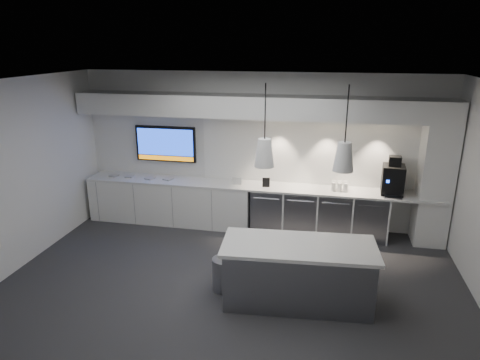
% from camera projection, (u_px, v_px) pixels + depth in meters
% --- Properties ---
extents(floor, '(7.00, 7.00, 0.00)m').
position_uv_depth(floor, '(231.00, 286.00, 6.46)').
color(floor, '#2F2F31').
rests_on(floor, ground).
extents(ceiling, '(7.00, 7.00, 0.00)m').
position_uv_depth(ceiling, '(230.00, 84.00, 5.54)').
color(ceiling, black).
rests_on(ceiling, wall_back).
extents(wall_back, '(7.00, 0.00, 7.00)m').
position_uv_depth(wall_back, '(259.00, 151.00, 8.33)').
color(wall_back, white).
rests_on(wall_back, floor).
extents(wall_front, '(7.00, 0.00, 7.00)m').
position_uv_depth(wall_front, '(166.00, 288.00, 3.67)').
color(wall_front, white).
rests_on(wall_front, floor).
extents(wall_left, '(0.00, 7.00, 7.00)m').
position_uv_depth(wall_left, '(12.00, 177.00, 6.67)').
color(wall_left, white).
rests_on(wall_left, floor).
extents(back_counter, '(6.80, 0.65, 0.04)m').
position_uv_depth(back_counter, '(256.00, 186.00, 8.22)').
color(back_counter, silver).
rests_on(back_counter, left_base_cabinets).
extents(left_base_cabinets, '(3.30, 0.63, 0.86)m').
position_uv_depth(left_base_cabinets, '(171.00, 201.00, 8.69)').
color(left_base_cabinets, white).
rests_on(left_base_cabinets, floor).
extents(fridge_unit_a, '(0.60, 0.61, 0.85)m').
position_uv_depth(fridge_unit_a, '(268.00, 209.00, 8.31)').
color(fridge_unit_a, gray).
rests_on(fridge_unit_a, floor).
extents(fridge_unit_b, '(0.60, 0.61, 0.85)m').
position_uv_depth(fridge_unit_b, '(301.00, 211.00, 8.19)').
color(fridge_unit_b, gray).
rests_on(fridge_unit_b, floor).
extents(fridge_unit_c, '(0.60, 0.61, 0.85)m').
position_uv_depth(fridge_unit_c, '(334.00, 214.00, 8.07)').
color(fridge_unit_c, gray).
rests_on(fridge_unit_c, floor).
extents(fridge_unit_d, '(0.60, 0.61, 0.85)m').
position_uv_depth(fridge_unit_d, '(369.00, 217.00, 7.95)').
color(fridge_unit_d, gray).
rests_on(fridge_unit_d, floor).
extents(backsplash, '(4.60, 0.03, 1.30)m').
position_uv_depth(backsplash, '(321.00, 151.00, 8.07)').
color(backsplash, white).
rests_on(backsplash, wall_back).
extents(soffit, '(6.90, 0.60, 0.40)m').
position_uv_depth(soffit, '(257.00, 106.00, 7.78)').
color(soffit, white).
rests_on(soffit, wall_back).
extents(column, '(0.55, 0.55, 2.60)m').
position_uv_depth(column, '(436.00, 175.00, 7.50)').
color(column, white).
rests_on(column, floor).
extents(wall_tv, '(1.25, 0.07, 0.72)m').
position_uv_depth(wall_tv, '(166.00, 144.00, 8.63)').
color(wall_tv, black).
rests_on(wall_tv, wall_back).
extents(island, '(2.16, 1.05, 0.89)m').
position_uv_depth(island, '(298.00, 273.00, 5.94)').
color(island, gray).
rests_on(island, floor).
extents(bin, '(0.36, 0.36, 0.50)m').
position_uv_depth(bin, '(224.00, 274.00, 6.31)').
color(bin, gray).
rests_on(bin, floor).
extents(coffee_machine, '(0.41, 0.57, 0.69)m').
position_uv_depth(coffee_machine, '(393.00, 178.00, 7.67)').
color(coffee_machine, black).
rests_on(coffee_machine, back_counter).
extents(sign_black, '(0.14, 0.04, 0.18)m').
position_uv_depth(sign_black, '(266.00, 182.00, 8.08)').
color(sign_black, black).
rests_on(sign_black, back_counter).
extents(sign_white, '(0.18, 0.02, 0.14)m').
position_uv_depth(sign_white, '(237.00, 181.00, 8.23)').
color(sign_white, silver).
rests_on(sign_white, back_counter).
extents(cup_cluster, '(0.30, 0.19, 0.16)m').
position_uv_depth(cup_cluster, '(340.00, 186.00, 7.88)').
color(cup_cluster, white).
rests_on(cup_cluster, back_counter).
extents(tray_a, '(0.19, 0.19, 0.02)m').
position_uv_depth(tray_a, '(114.00, 176.00, 8.75)').
color(tray_a, '#A2A2A2').
rests_on(tray_a, back_counter).
extents(tray_b, '(0.17, 0.17, 0.02)m').
position_uv_depth(tray_b, '(129.00, 176.00, 8.70)').
color(tray_b, '#A2A2A2').
rests_on(tray_b, back_counter).
extents(tray_c, '(0.20, 0.20, 0.02)m').
position_uv_depth(tray_c, '(150.00, 178.00, 8.58)').
color(tray_c, '#A2A2A2').
rests_on(tray_c, back_counter).
extents(tray_d, '(0.20, 0.20, 0.02)m').
position_uv_depth(tray_d, '(168.00, 179.00, 8.53)').
color(tray_d, '#A2A2A2').
rests_on(tray_d, back_counter).
extents(pendant_left, '(0.26, 0.26, 1.07)m').
position_uv_depth(pendant_left, '(264.00, 153.00, 5.51)').
color(pendant_left, white).
rests_on(pendant_left, ceiling).
extents(pendant_right, '(0.26, 0.26, 1.07)m').
position_uv_depth(pendant_right, '(344.00, 156.00, 5.32)').
color(pendant_right, white).
rests_on(pendant_right, ceiling).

